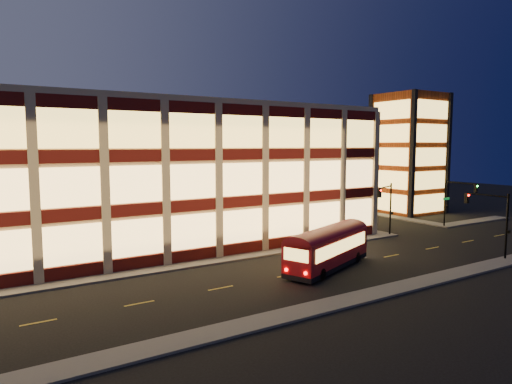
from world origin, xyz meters
TOP-DOWN VIEW (x-y plane):
  - ground at (0.00, 0.00)m, footprint 200.00×200.00m
  - sidewalk_office_south at (-3.00, 1.00)m, footprint 54.00×2.00m
  - sidewalk_office_east at (23.00, 17.00)m, footprint 2.00×30.00m
  - sidewalk_tower_south at (40.00, 1.00)m, footprint 14.00×2.00m
  - sidewalk_tower_west at (34.00, 17.00)m, footprint 2.00×30.00m
  - sidewalk_near at (0.00, -13.00)m, footprint 100.00×2.00m
  - office_building at (-2.91, 16.91)m, footprint 50.45×30.45m
  - stair_tower at (39.95, 11.95)m, footprint 8.60×8.60m
  - traffic_signal_far at (22.21, 0.24)m, footprint 3.79×1.87m
  - traffic_signal_right at (33.50, -0.62)m, footprint 1.20×4.37m
  - traffic_signal_near at (23.50, -11.03)m, footprint 0.32×4.45m
  - trolley_bus at (8.07, -6.11)m, footprint 10.61×6.30m

SIDE VIEW (x-z plane):
  - ground at x=0.00m, z-range 0.00..0.00m
  - sidewalk_office_south at x=-3.00m, z-range 0.00..0.15m
  - sidewalk_office_east at x=23.00m, z-range 0.00..0.15m
  - sidewalk_tower_south at x=40.00m, z-range 0.00..0.15m
  - sidewalk_tower_west at x=34.00m, z-range 0.00..0.15m
  - sidewalk_near at x=0.00m, z-range 0.00..0.15m
  - trolley_bus at x=8.07m, z-range 0.19..3.71m
  - traffic_signal_right at x=33.50m, z-range 1.10..7.10m
  - traffic_signal_far at x=22.21m, z-range 1.11..7.11m
  - traffic_signal_near at x=23.50m, z-range 1.13..7.13m
  - office_building at x=-2.91m, z-range 0.00..14.50m
  - stair_tower at x=39.95m, z-range -0.01..17.99m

